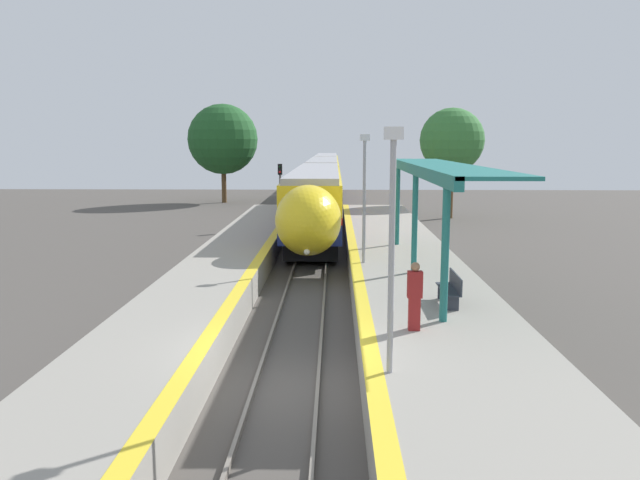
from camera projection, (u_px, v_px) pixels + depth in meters
ground_plane at (286, 390)px, 14.13m from camera, size 120.00×120.00×0.00m
rail_left at (254, 386)px, 14.14m from camera, size 0.08×90.00×0.15m
rail_right at (318, 387)px, 14.10m from camera, size 0.08×90.00×0.15m
train at (323, 178)px, 56.63m from camera, size 2.86×66.56×4.00m
platform_right at (457, 370)px, 13.96m from camera, size 4.33×64.00×1.03m
platform_left at (143, 367)px, 14.13m from camera, size 3.13×64.00×1.03m
platform_bench at (451, 288)px, 17.53m from camera, size 0.44×1.73×0.89m
person_waiting at (415, 295)px, 15.07m from camera, size 0.36×0.22×1.69m
railway_signal at (280, 189)px, 40.29m from camera, size 0.28×0.28×4.17m
lamppost_near at (392, 234)px, 11.99m from camera, size 0.36×0.20×4.82m
lamppost_mid at (364, 189)px, 23.31m from camera, size 0.36×0.20×4.82m
station_canopy at (433, 172)px, 21.37m from camera, size 2.02×15.11×3.78m
background_tree_left at (223, 139)px, 56.93m from camera, size 6.38×6.38×9.00m
background_tree_right at (452, 141)px, 45.13m from camera, size 4.66×4.66×8.02m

